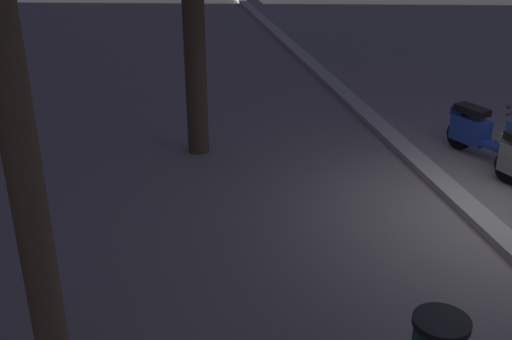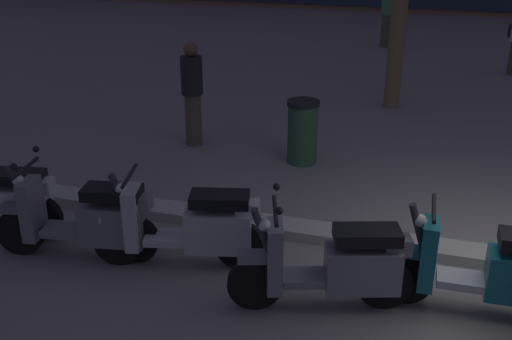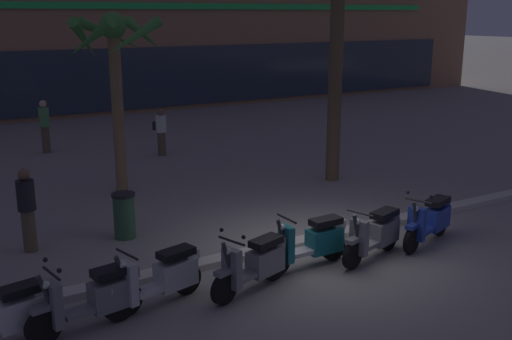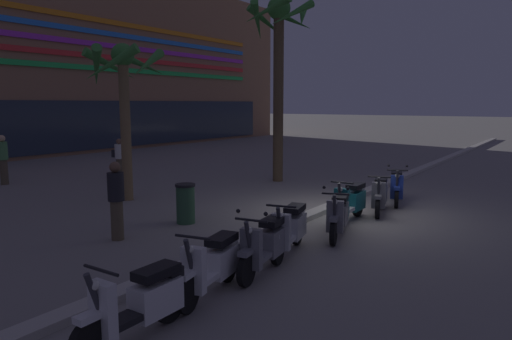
% 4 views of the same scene
% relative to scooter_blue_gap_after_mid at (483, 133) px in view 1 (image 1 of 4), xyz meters
% --- Properties ---
extents(ground_plane, '(200.00, 200.00, 0.00)m').
position_rel_scooter_blue_gap_after_mid_xyz_m(ground_plane, '(-2.20, 0.75, -0.46)').
color(ground_plane, gray).
extents(curb_strip, '(60.00, 0.36, 0.12)m').
position_rel_scooter_blue_gap_after_mid_xyz_m(curb_strip, '(-2.20, 1.18, -0.40)').
color(curb_strip, '#BCB7AD').
rests_on(curb_strip, ground).
extents(scooter_blue_gap_after_mid, '(1.76, 0.82, 1.17)m').
position_rel_scooter_blue_gap_after_mid_xyz_m(scooter_blue_gap_after_mid, '(0.00, 0.00, 0.00)').
color(scooter_blue_gap_after_mid, black).
rests_on(scooter_blue_gap_after_mid, ground).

